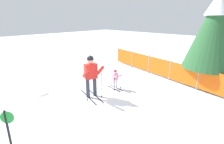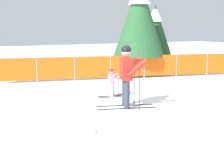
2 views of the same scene
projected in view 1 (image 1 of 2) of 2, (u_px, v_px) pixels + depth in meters
The scene contains 7 objects.
ground_plane at pixel (90, 98), 7.57m from camera, with size 60.00×60.00×0.00m, color white.
skier_adult at pixel (91, 73), 7.33m from camera, with size 1.77×0.94×1.83m.
skier_child at pixel (115, 78), 8.33m from camera, with size 0.92×0.49×0.97m.
safety_fence at pixel (183, 74), 8.85m from camera, with size 11.09×2.47×1.15m.
conifer_near at pixel (215, 28), 7.97m from camera, with size 2.48×2.48×4.60m.
trail_marker at pixel (10, 135), 3.75m from camera, with size 0.20×0.22×1.51m.
snow_mound at pixel (41, 94), 7.96m from camera, with size 0.77×0.66×0.31m, color white.
Camera 1 is at (5.47, -4.29, 3.34)m, focal length 28.00 mm.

